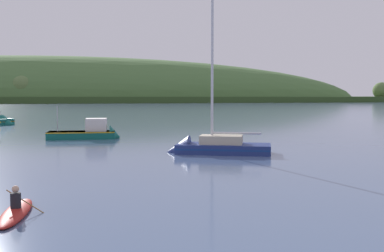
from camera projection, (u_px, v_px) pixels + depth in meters
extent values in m
cube|color=#314A21|center=(27.00, 100.00, 239.29)|extent=(478.51, 109.04, 3.04)
ellipsoid|color=#476B38|center=(61.00, 102.00, 267.43)|extent=(385.62, 121.16, 52.77)
sphere|color=#56703D|center=(22.00, 88.00, 227.00)|extent=(12.42, 12.42, 12.42)
sphere|color=#56703D|center=(381.00, 91.00, 275.36)|extent=(10.11, 10.11, 10.11)
cube|color=navy|center=(224.00, 153.00, 29.37)|extent=(6.35, 4.82, 1.19)
cone|color=navy|center=(178.00, 152.00, 29.82)|extent=(2.36, 2.69, 2.26)
cube|color=navy|center=(224.00, 148.00, 29.35)|extent=(6.36, 4.84, 0.12)
cube|color=#BCB299|center=(221.00, 140.00, 29.33)|extent=(3.11, 2.65, 0.55)
cylinder|color=silver|center=(212.00, 68.00, 29.12)|extent=(0.17, 0.17, 9.68)
cylinder|color=silver|center=(236.00, 133.00, 29.16)|extent=(2.83, 1.55, 0.13)
cone|color=#0F564C|center=(8.00, 125.00, 57.35)|extent=(2.85, 2.98, 2.38)
cube|color=#0F564C|center=(82.00, 137.00, 39.35)|extent=(5.93, 3.29, 1.03)
cone|color=#0F564C|center=(115.00, 137.00, 39.76)|extent=(1.23, 2.23, 2.11)
cube|color=gold|center=(82.00, 132.00, 39.32)|extent=(5.94, 3.34, 0.08)
cube|color=silver|center=(96.00, 125.00, 39.47)|extent=(2.01, 1.97, 1.10)
cube|color=#192833|center=(106.00, 123.00, 39.57)|extent=(0.31, 1.49, 0.62)
cylinder|color=#B2B2B7|center=(57.00, 119.00, 38.95)|extent=(0.06, 0.06, 2.18)
ellipsoid|color=maroon|center=(16.00, 212.00, 14.25)|extent=(1.30, 3.71, 0.30)
cylinder|color=black|center=(16.00, 202.00, 14.22)|extent=(0.37, 0.37, 0.55)
sphere|color=tan|center=(15.00, 189.00, 14.20)|extent=(0.22, 0.22, 0.22)
cylinder|color=olive|center=(27.00, 203.00, 14.38)|extent=(1.24, 0.24, 0.89)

